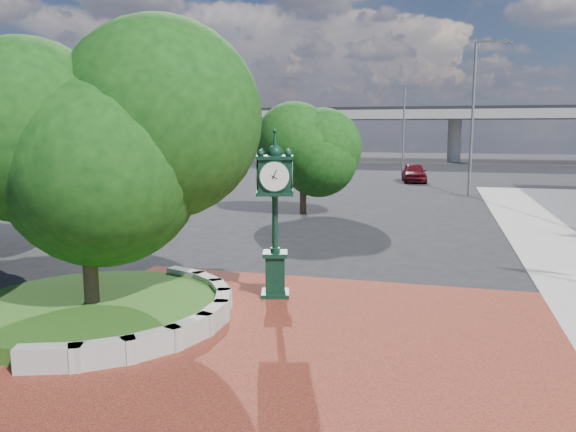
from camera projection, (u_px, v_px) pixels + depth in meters
The scene contains 11 objects.
ground at pixel (289, 337), 12.55m from camera, with size 200.00×200.00×0.00m, color black.
plaza at pixel (276, 353), 11.59m from camera, with size 12.00×12.00×0.04m, color maroon.
planter_wall at pixel (178, 315), 13.20m from camera, with size 2.96×6.77×0.54m.
grass_bed at pixel (93, 310), 13.80m from camera, with size 6.10×6.10×0.40m, color #1F4A15.
overpass at pixel (417, 115), 78.39m from camera, with size 90.00×12.00×7.50m.
tree_planter at pixel (85, 166), 13.26m from camera, with size 5.20×5.20×6.33m.
tree_street at pixel (303, 154), 30.25m from camera, with size 4.40×4.40×5.45m.
post_clock at pixel (275, 208), 15.15m from camera, with size 1.12×1.12×4.52m.
parked_car at pixel (414, 173), 48.96m from camera, with size 1.94×4.83×1.65m, color #500B12.
street_lamp_near at pixel (477, 107), 37.64m from camera, with size 2.31×0.65×10.36m.
street_lamp_far at pixel (406, 123), 53.26m from camera, with size 1.96×0.26×8.74m.
Camera 1 is at (3.10, -11.57, 4.60)m, focal length 35.00 mm.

